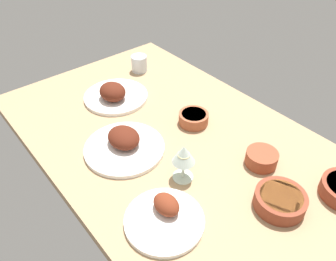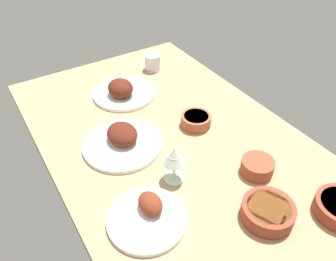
{
  "view_description": "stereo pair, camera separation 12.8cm",
  "coord_description": "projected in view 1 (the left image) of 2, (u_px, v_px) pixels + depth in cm",
  "views": [
    {
      "loc": [
        -76.43,
        63.29,
        87.88
      ],
      "look_at": [
        0.0,
        0.0,
        6.0
      ],
      "focal_mm": 35.78,
      "sensor_mm": 36.0,
      "label": 1
    },
    {
      "loc": [
        -83.96,
        52.89,
        87.88
      ],
      "look_at": [
        0.0,
        0.0,
        6.0
      ],
      "focal_mm": 35.78,
      "sensor_mm": 36.0,
      "label": 2
    }
  ],
  "objects": [
    {
      "name": "wine_glass",
      "position": [
        184.0,
        156.0,
        1.06
      ],
      "size": [
        7.6,
        7.6,
        14.0
      ],
      "color": "silver",
      "rests_on": "dining_table"
    },
    {
      "name": "plate_far_side",
      "position": [
        165.0,
        216.0,
        0.98
      ],
      "size": [
        23.8,
        23.8,
        6.7
      ],
      "color": "white",
      "rests_on": "dining_table"
    },
    {
      "name": "water_tumbler",
      "position": [
        139.0,
        64.0,
        1.66
      ],
      "size": [
        7.81,
        7.81,
        7.95
      ],
      "primitive_type": "cylinder",
      "color": "silver",
      "rests_on": "dining_table"
    },
    {
      "name": "plate_center_main",
      "position": [
        114.0,
        94.0,
        1.47
      ],
      "size": [
        28.12,
        28.12,
        8.73
      ],
      "color": "white",
      "rests_on": "dining_table"
    },
    {
      "name": "bowl_soup",
      "position": [
        280.0,
        200.0,
        1.02
      ],
      "size": [
        15.76,
        15.76,
        5.04
      ],
      "color": "brown",
      "rests_on": "dining_table"
    },
    {
      "name": "bowl_sauce",
      "position": [
        262.0,
        158.0,
        1.16
      ],
      "size": [
        11.09,
        11.09,
        5.06
      ],
      "color": "brown",
      "rests_on": "dining_table"
    },
    {
      "name": "plate_near_viewer",
      "position": [
        124.0,
        144.0,
        1.22
      ],
      "size": [
        29.44,
        29.44,
        7.64
      ],
      "color": "white",
      "rests_on": "dining_table"
    },
    {
      "name": "dining_table",
      "position": [
        168.0,
        138.0,
        1.31
      ],
      "size": [
        140.0,
        90.0,
        4.0
      ],
      "primitive_type": "cube",
      "color": "tan",
      "rests_on": "ground"
    },
    {
      "name": "bowl_cream",
      "position": [
        194.0,
        118.0,
        1.34
      ],
      "size": [
        11.89,
        11.89,
        4.67
      ],
      "color": "#A35133",
      "rests_on": "dining_table"
    }
  ]
}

